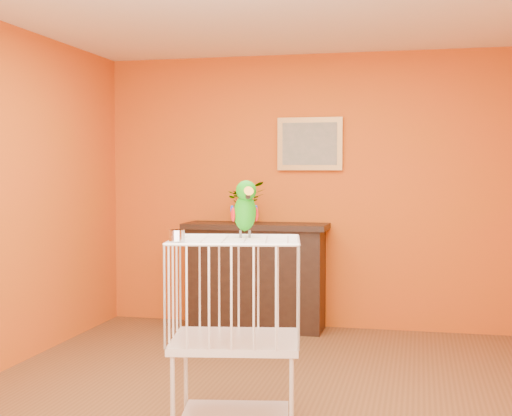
# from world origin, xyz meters

# --- Properties ---
(ground) EXTENTS (4.50, 4.50, 0.00)m
(ground) POSITION_xyz_m (0.00, 0.00, 0.00)
(ground) COLOR brown
(ground) RESTS_ON ground
(room_shell) EXTENTS (4.50, 4.50, 4.50)m
(room_shell) POSITION_xyz_m (0.00, 0.00, 1.58)
(room_shell) COLOR #D14F13
(room_shell) RESTS_ON ground
(console_cabinet) EXTENTS (1.35, 0.49, 1.00)m
(console_cabinet) POSITION_xyz_m (-0.48, 2.01, 0.50)
(console_cabinet) COLOR black
(console_cabinet) RESTS_ON ground
(potted_plant) EXTENTS (0.49, 0.51, 0.31)m
(potted_plant) POSITION_xyz_m (-0.58, 2.02, 1.16)
(potted_plant) COLOR #26722D
(potted_plant) RESTS_ON console_cabinet
(framed_picture) EXTENTS (0.62, 0.04, 0.50)m
(framed_picture) POSITION_xyz_m (0.00, 2.22, 1.75)
(framed_picture) COLOR #B1803F
(framed_picture) RESTS_ON room_shell
(birdcage) EXTENTS (0.80, 0.67, 1.11)m
(birdcage) POSITION_xyz_m (0.00, -0.59, 0.58)
(birdcage) COLOR silver
(birdcage) RESTS_ON ground
(feed_cup) EXTENTS (0.09, 0.09, 0.06)m
(feed_cup) POSITION_xyz_m (-0.26, -0.83, 1.14)
(feed_cup) COLOR silver
(feed_cup) RESTS_ON birdcage
(parrot) EXTENTS (0.20, 0.30, 0.34)m
(parrot) POSITION_xyz_m (0.04, -0.51, 1.28)
(parrot) COLOR #59544C
(parrot) RESTS_ON birdcage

